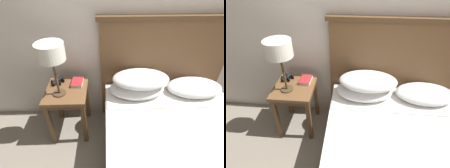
% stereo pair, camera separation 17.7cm
% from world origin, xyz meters
% --- Properties ---
extents(wall_back, '(8.00, 0.06, 2.60)m').
position_xyz_m(wall_back, '(0.00, 0.93, 1.30)').
color(wall_back, silver).
rests_on(wall_back, ground_plane).
extents(nightstand, '(0.44, 0.47, 0.60)m').
position_xyz_m(nightstand, '(-0.68, 0.60, 0.50)').
color(nightstand, brown).
rests_on(nightstand, ground_plane).
extents(bed, '(1.49, 1.80, 1.29)m').
position_xyz_m(bed, '(0.39, 0.09, 0.31)').
color(bed, '#4E3520').
rests_on(bed, ground_plane).
extents(table_lamp, '(0.25, 0.25, 0.55)m').
position_xyz_m(table_lamp, '(-0.74, 0.53, 1.06)').
color(table_lamp, '#4C3823').
rests_on(table_lamp, nightstand).
extents(book_on_nightstand, '(0.13, 0.18, 0.03)m').
position_xyz_m(book_on_nightstand, '(-0.58, 0.71, 0.62)').
color(book_on_nightstand, silver).
rests_on(book_on_nightstand, nightstand).
extents(binoculars_pair, '(0.16, 0.16, 0.05)m').
position_xyz_m(binoculars_pair, '(-0.80, 0.73, 0.63)').
color(binoculars_pair, black).
rests_on(binoculars_pair, nightstand).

